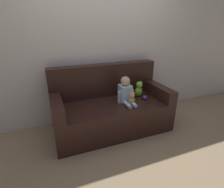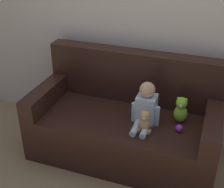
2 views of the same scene
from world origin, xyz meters
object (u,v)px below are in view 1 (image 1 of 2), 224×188
object	(u,v)px
person_baby	(126,92)
toy_ball	(145,98)
couch	(110,108)
teddy_bear_brown	(132,99)
plush_toy_side	(139,89)

from	to	relation	value
person_baby	toy_ball	distance (m)	0.35
couch	person_baby	size ratio (longest dim) A/B	4.44
couch	teddy_bear_brown	xyz separation A→B (m)	(0.25, -0.25, 0.22)
plush_toy_side	toy_ball	world-z (taller)	plush_toy_side
person_baby	couch	bearing A→B (deg)	154.81
teddy_bear_brown	toy_ball	distance (m)	0.32
person_baby	plush_toy_side	size ratio (longest dim) A/B	1.56
couch	person_baby	distance (m)	0.38
couch	toy_ball	size ratio (longest dim) A/B	26.37
couch	plush_toy_side	distance (m)	0.58
teddy_bear_brown	toy_ball	world-z (taller)	teddy_bear_brown
plush_toy_side	toy_ball	size ratio (longest dim) A/B	3.82
toy_ball	couch	bearing A→B (deg)	165.28
person_baby	teddy_bear_brown	size ratio (longest dim) A/B	1.89
couch	teddy_bear_brown	world-z (taller)	couch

